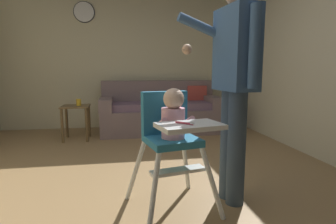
{
  "coord_description": "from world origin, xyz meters",
  "views": [
    {
      "loc": [
        -0.09,
        -2.32,
        1.04
      ],
      "look_at": [
        0.23,
        -0.44,
        0.76
      ],
      "focal_mm": 29.53,
      "sensor_mm": 36.0,
      "label": 1
    }
  ],
  "objects_px": {
    "adult_standing": "(234,81)",
    "sippy_cup": "(79,102)",
    "side_table": "(76,115)",
    "high_chair": "(172,128)",
    "wall_clock": "(84,12)",
    "couch": "(161,112)"
  },
  "relations": [
    {
      "from": "wall_clock",
      "to": "side_table",
      "type": "bearing_deg",
      "value": -95.5
    },
    {
      "from": "sippy_cup",
      "to": "adult_standing",
      "type": "bearing_deg",
      "value": -56.83
    },
    {
      "from": "couch",
      "to": "sippy_cup",
      "type": "relative_size",
      "value": 19.95
    },
    {
      "from": "couch",
      "to": "high_chair",
      "type": "xyz_separation_m",
      "value": [
        -0.3,
        -2.71,
        0.3
      ]
    },
    {
      "from": "adult_standing",
      "to": "side_table",
      "type": "bearing_deg",
      "value": -62.17
    },
    {
      "from": "adult_standing",
      "to": "wall_clock",
      "type": "xyz_separation_m",
      "value": [
        -1.45,
        3.13,
        1.08
      ]
    },
    {
      "from": "adult_standing",
      "to": "wall_clock",
      "type": "relative_size",
      "value": 4.71
    },
    {
      "from": "couch",
      "to": "side_table",
      "type": "distance_m",
      "value": 1.4
    },
    {
      "from": "adult_standing",
      "to": "sippy_cup",
      "type": "distance_m",
      "value": 2.74
    },
    {
      "from": "side_table",
      "to": "wall_clock",
      "type": "height_order",
      "value": "wall_clock"
    },
    {
      "from": "couch",
      "to": "side_table",
      "type": "bearing_deg",
      "value": -73.93
    },
    {
      "from": "side_table",
      "to": "sippy_cup",
      "type": "distance_m",
      "value": 0.2
    },
    {
      "from": "sippy_cup",
      "to": "side_table",
      "type": "bearing_deg",
      "value": -180.0
    },
    {
      "from": "couch",
      "to": "adult_standing",
      "type": "xyz_separation_m",
      "value": [
        0.19,
        -2.66,
        0.63
      ]
    },
    {
      "from": "adult_standing",
      "to": "wall_clock",
      "type": "height_order",
      "value": "wall_clock"
    },
    {
      "from": "side_table",
      "to": "sippy_cup",
      "type": "height_order",
      "value": "sippy_cup"
    },
    {
      "from": "adult_standing",
      "to": "sippy_cup",
      "type": "xyz_separation_m",
      "value": [
        -1.48,
        2.27,
        -0.39
      ]
    },
    {
      "from": "couch",
      "to": "high_chair",
      "type": "bearing_deg",
      "value": -6.29
    },
    {
      "from": "high_chair",
      "to": "sippy_cup",
      "type": "xyz_separation_m",
      "value": [
        -0.99,
        2.32,
        -0.06
      ]
    },
    {
      "from": "side_table",
      "to": "wall_clock",
      "type": "relative_size",
      "value": 1.45
    },
    {
      "from": "high_chair",
      "to": "sippy_cup",
      "type": "height_order",
      "value": "high_chair"
    },
    {
      "from": "high_chair",
      "to": "adult_standing",
      "type": "height_order",
      "value": "adult_standing"
    }
  ]
}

